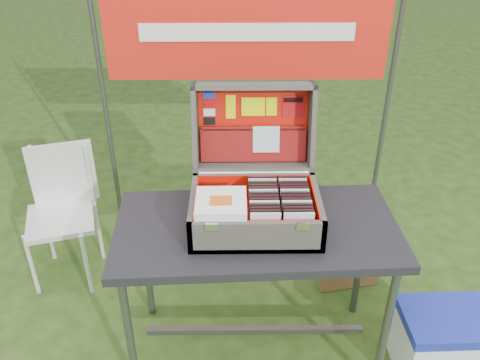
{
  "coord_description": "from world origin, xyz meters",
  "views": [
    {
      "loc": [
        -0.07,
        -1.75,
        2.06
      ],
      "look_at": [
        -0.05,
        0.1,
        0.94
      ],
      "focal_mm": 38.0,
      "sensor_mm": 36.0,
      "label": 1
    }
  ],
  "objects_px": {
    "suitcase": "(255,167)",
    "cardboard_box": "(350,260)",
    "cooler": "(441,343)",
    "table": "(255,291)",
    "chair": "(61,221)"
  },
  "relations": [
    {
      "from": "table",
      "to": "cardboard_box",
      "type": "xyz_separation_m",
      "value": [
        0.56,
        0.46,
        -0.2
      ]
    },
    {
      "from": "table",
      "to": "suitcase",
      "type": "distance_m",
      "value": 0.64
    },
    {
      "from": "table",
      "to": "chair",
      "type": "height_order",
      "value": "chair"
    },
    {
      "from": "suitcase",
      "to": "chair",
      "type": "distance_m",
      "value": 1.32
    },
    {
      "from": "table",
      "to": "cooler",
      "type": "distance_m",
      "value": 0.9
    },
    {
      "from": "suitcase",
      "to": "chair",
      "type": "relative_size",
      "value": 0.7
    },
    {
      "from": "cooler",
      "to": "cardboard_box",
      "type": "relative_size",
      "value": 1.13
    },
    {
      "from": "cooler",
      "to": "cardboard_box",
      "type": "xyz_separation_m",
      "value": [
        -0.31,
        0.6,
        0.0
      ]
    },
    {
      "from": "suitcase",
      "to": "cardboard_box",
      "type": "xyz_separation_m",
      "value": [
        0.57,
        0.39,
        -0.84
      ]
    },
    {
      "from": "suitcase",
      "to": "cooler",
      "type": "bearing_deg",
      "value": -13.24
    },
    {
      "from": "cooler",
      "to": "table",
      "type": "bearing_deg",
      "value": 169.13
    },
    {
      "from": "suitcase",
      "to": "cardboard_box",
      "type": "distance_m",
      "value": 1.08
    },
    {
      "from": "cooler",
      "to": "cardboard_box",
      "type": "bearing_deg",
      "value": 115.41
    },
    {
      "from": "table",
      "to": "cardboard_box",
      "type": "bearing_deg",
      "value": 36.7
    },
    {
      "from": "suitcase",
      "to": "cooler",
      "type": "distance_m",
      "value": 1.23
    }
  ]
}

